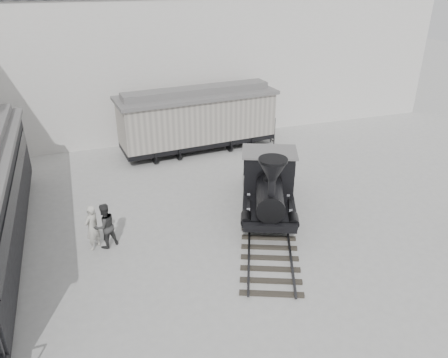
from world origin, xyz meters
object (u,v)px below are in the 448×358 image
object	(u,v)px
visitor_b	(105,226)
visitor_a	(92,227)
boxcar	(197,118)
locomotive	(268,186)

from	to	relation	value
visitor_b	visitor_a	bearing A→B (deg)	-28.28
boxcar	visitor_a	world-z (taller)	boxcar
locomotive	visitor_a	distance (m)	7.18
visitor_a	visitor_b	xyz separation A→B (m)	(0.45, -0.02, -0.01)
boxcar	visitor_b	xyz separation A→B (m)	(-5.86, -8.26, -1.01)
boxcar	visitor_b	bearing A→B (deg)	-130.58
boxcar	visitor_a	xyz separation A→B (m)	(-6.31, -8.24, -1.00)
visitor_a	visitor_b	distance (m)	0.45
boxcar	locomotive	bearing A→B (deg)	-89.09
boxcar	visitor_a	size ratio (longest dim) A/B	5.05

